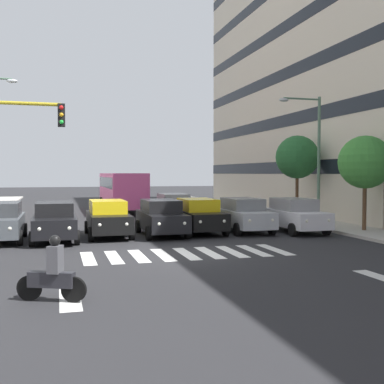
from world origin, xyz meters
The scene contains 18 objects.
ground_plane centered at (0.00, 0.00, 0.00)m, with size 180.00×180.00×0.00m, color #262628.
building_left_block_0 centered at (-16.01, -17.63, 11.95)m, with size 9.15×27.78×23.89m.
crosswalk_markings centered at (0.00, 0.00, 0.00)m, with size 7.65×2.80×0.01m.
lane_arrow_0 centered at (-4.35, 5.50, 0.00)m, with size 0.50×2.20×0.01m, color silver.
lane_arrow_1 centered at (4.35, 5.50, 0.00)m, with size 0.50×2.20×0.01m, color silver.
car_0 centered at (-7.03, -4.84, 0.89)m, with size 2.02×4.44×1.72m.
car_1 centered at (-4.55, -5.68, 0.89)m, with size 2.02×4.44×1.72m.
car_2 centered at (-2.19, -5.82, 0.89)m, with size 2.02×4.44×1.72m.
car_3 centered at (-0.19, -5.39, 0.89)m, with size 2.02×4.44×1.72m.
car_4 centered at (2.33, -5.70, 0.89)m, with size 2.02×4.44×1.72m.
car_5 centered at (4.75, -4.84, 0.89)m, with size 2.02×4.44×1.72m.
car_6 centered at (7.04, -5.33, 0.89)m, with size 2.02×4.44×1.72m.
car_row2_0 centered at (-2.38, -11.90, 0.89)m, with size 2.02×4.44×1.72m.
bus_behind_traffic centered at (-0.19, -20.18, 1.86)m, with size 2.78×10.50×3.00m.
motorcycle_with_rider centered at (4.75, 5.59, 0.65)m, with size 1.60×0.78×1.57m.
street_lamp_left centered at (-8.92, -6.45, 4.43)m, with size 2.52×0.28×7.05m.
street_tree_0 centered at (-10.22, -3.59, 3.55)m, with size 2.66×2.66×4.74m.
street_tree_1 centered at (-9.90, -10.03, 4.01)m, with size 2.70×2.70×5.22m.
Camera 1 is at (4.61, 17.18, 3.01)m, focal length 44.86 mm.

